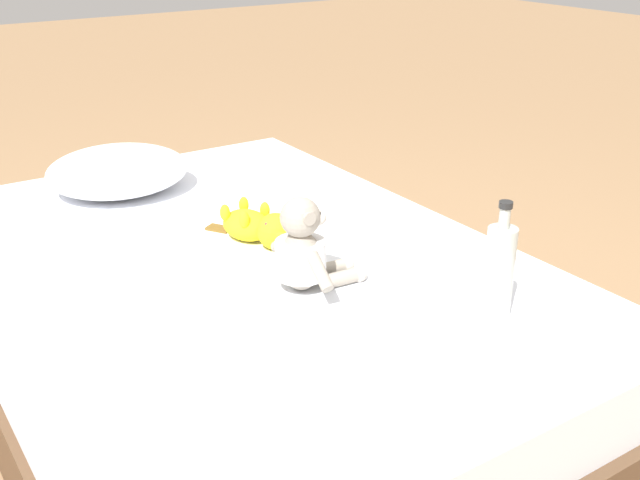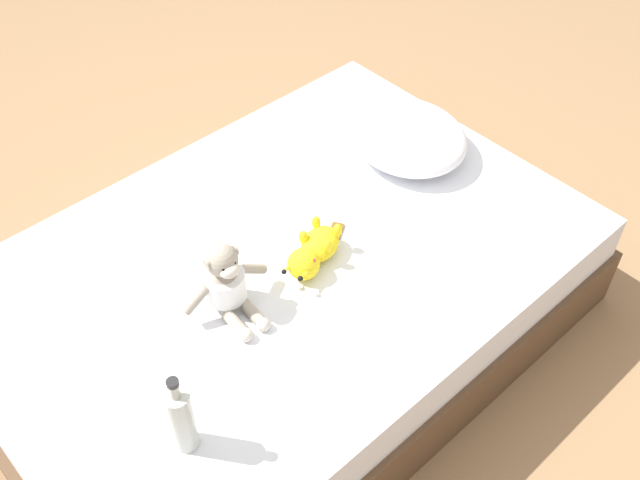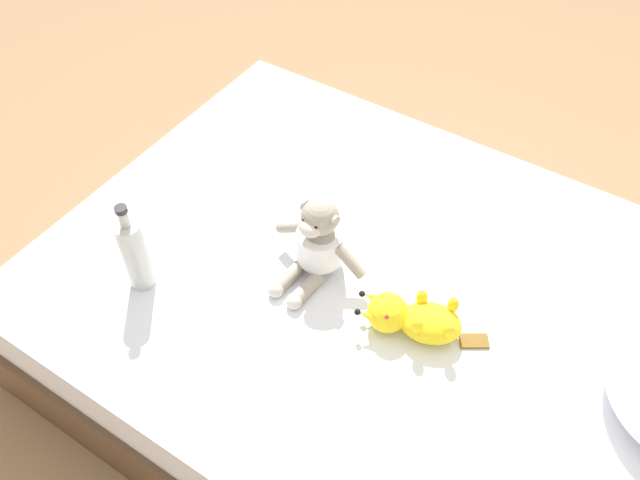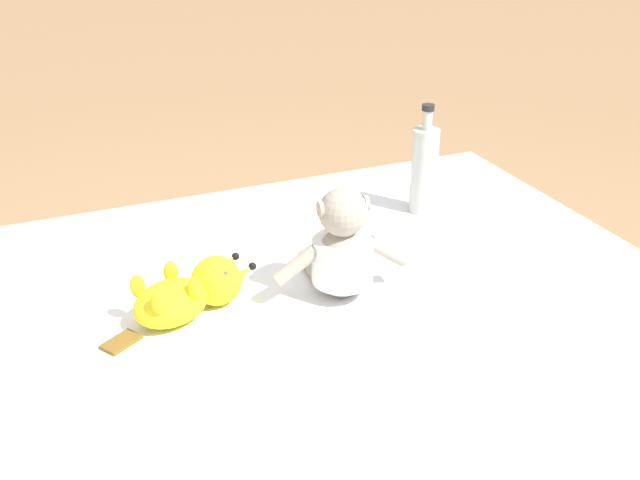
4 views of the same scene
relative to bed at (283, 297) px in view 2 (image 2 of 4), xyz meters
The scene contains 6 objects.
ground_plane 0.20m from the bed, ahead, with size 16.00×16.00×0.00m, color #93704C.
bed is the anchor object (origin of this frame).
pillow 0.73m from the bed, 97.28° to the left, with size 0.49×0.45×0.14m.
plush_monkey 0.39m from the bed, 78.38° to the right, with size 0.23×0.29×0.24m.
plush_yellow_creature 0.27m from the bed, 32.59° to the left, with size 0.18×0.32×0.10m.
glass_bottle 0.75m from the bed, 60.63° to the right, with size 0.07×0.07×0.27m.
Camera 2 is at (1.27, -0.99, 2.11)m, focal length 41.96 mm.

